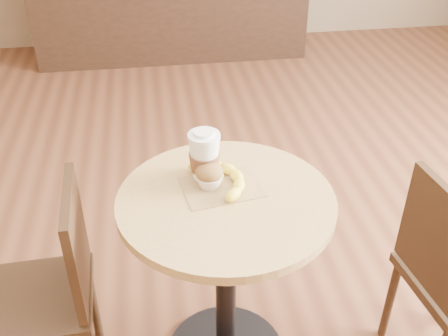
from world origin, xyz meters
The scene contains 6 objects.
cafe_table centered at (-0.02, 0.02, 0.52)m, with size 0.67×0.67×0.75m.
chair_left centered at (-0.58, 0.03, 0.44)m, with size 0.37×0.37×0.80m.
kraft_bag centered at (-0.02, 0.07, 0.75)m, with size 0.24×0.18×0.00m, color olive.
coffee_cup centered at (-0.07, 0.14, 0.83)m, with size 0.10×0.10×0.17m.
muffin centered at (-0.06, 0.08, 0.79)m, with size 0.09×0.09×0.08m.
banana centered at (-0.03, 0.09, 0.77)m, with size 0.18×0.24×0.04m, color yellow, non-canonical shape.
Camera 1 is at (-0.21, -1.23, 1.70)m, focal length 42.00 mm.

